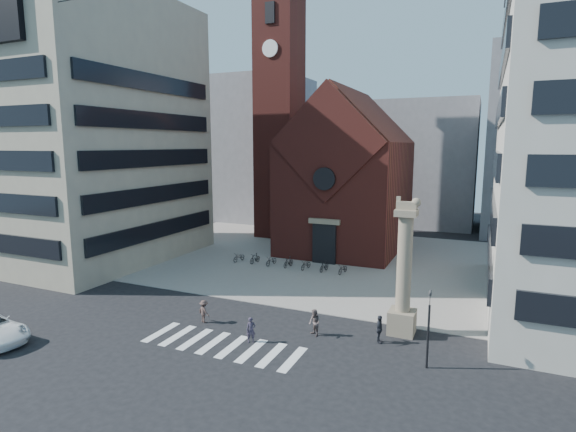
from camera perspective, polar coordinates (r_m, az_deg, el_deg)
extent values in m
plane|color=black|center=(30.63, -6.15, -13.60)|extent=(120.00, 120.00, 0.00)
cube|color=gray|center=(47.19, 5.45, -5.40)|extent=(46.00, 30.00, 0.05)
cube|color=maroon|center=(51.76, 7.64, 2.57)|extent=(12.00, 16.00, 12.00)
cube|color=#56291B|center=(51.83, 7.91, 9.22)|extent=(12.00, 15.40, 12.00)
cube|color=maroon|center=(43.86, 4.87, 9.32)|extent=(11.76, 0.50, 11.76)
cylinder|color=black|center=(43.55, 4.62, 4.72)|extent=(2.20, 0.30, 2.20)
cube|color=black|center=(44.75, 4.62, -3.59)|extent=(2.40, 0.30, 4.00)
cube|color=gray|center=(44.26, 4.63, -0.70)|extent=(3.20, 0.40, 0.50)
cube|color=maroon|center=(57.85, -1.08, 12.25)|extent=(5.00, 5.00, 30.00)
cylinder|color=white|center=(56.54, -2.29, 20.50)|extent=(2.00, 0.20, 2.00)
cube|color=black|center=(57.47, -2.32, 24.41)|extent=(1.20, 0.20, 2.40)
cube|color=tan|center=(51.47, -24.61, 9.61)|extent=(18.00, 20.00, 26.00)
cube|color=gray|center=(72.97, -4.28, 8.42)|extent=(16.00, 14.00, 22.00)
cube|color=gray|center=(69.97, 17.08, 6.39)|extent=(14.00, 12.00, 18.00)
cube|color=gray|center=(66.89, 30.74, 7.99)|extent=(16.00, 14.00, 24.00)
cube|color=gray|center=(29.86, 14.26, -12.89)|extent=(1.60, 1.60, 1.50)
cylinder|color=gray|center=(28.69, 14.55, -5.92)|extent=(0.90, 0.90, 6.00)
cube|color=gray|center=(28.05, 14.81, 0.41)|extent=(1.30, 1.30, 0.40)
cube|color=gray|center=(28.00, 14.84, 1.22)|extent=(1.20, 0.50, 0.55)
sphere|color=gray|center=(27.89, 15.98, 1.66)|extent=(0.56, 0.56, 0.56)
cube|color=gray|center=(28.03, 13.87, 2.09)|extent=(0.25, 0.15, 0.35)
cylinder|color=black|center=(25.58, 17.36, -14.44)|extent=(0.12, 0.12, 3.50)
imported|color=black|center=(24.82, 17.59, -9.87)|extent=(0.13, 0.16, 0.80)
imported|color=#2F2838|center=(27.88, -4.73, -14.21)|extent=(0.67, 0.61, 1.54)
imported|color=#62514E|center=(28.65, 3.39, -13.39)|extent=(1.04, 1.01, 1.68)
imported|color=#292A31|center=(28.20, 11.52, -13.91)|extent=(0.43, 1.00, 1.71)
imported|color=#4B3732|center=(31.12, -10.62, -11.82)|extent=(1.12, 0.86, 1.53)
imported|color=black|center=(45.97, -6.23, -5.19)|extent=(0.84, 1.78, 0.90)
imported|color=black|center=(45.10, -4.21, -5.38)|extent=(0.71, 1.71, 1.00)
imported|color=black|center=(44.31, -2.12, -5.69)|extent=(0.84, 1.78, 0.90)
imported|color=black|center=(43.56, 0.05, -5.88)|extent=(0.71, 1.71, 1.00)
imported|color=black|center=(42.90, 2.30, -6.19)|extent=(0.84, 1.78, 0.90)
imported|color=black|center=(42.28, 4.61, -6.37)|extent=(0.71, 1.71, 1.00)
imported|color=black|center=(41.76, 6.99, -6.68)|extent=(0.84, 1.78, 0.90)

